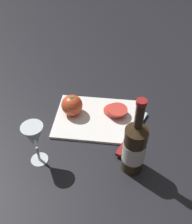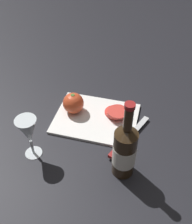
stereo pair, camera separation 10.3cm
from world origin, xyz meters
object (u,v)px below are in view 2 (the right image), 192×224
(wine_bottle, at_px, (125,151))
(wine_glass, at_px, (28,132))
(tomato_slice_stack_near, at_px, (116,112))
(knife, at_px, (122,144))
(whole_tomato, at_px, (73,103))

(wine_bottle, distance_m, wine_glass, 0.32)
(wine_bottle, bearing_deg, tomato_slice_stack_near, 106.27)
(wine_glass, xyz_separation_m, tomato_slice_stack_near, (0.25, 0.25, -0.08))
(wine_bottle, relative_size, knife, 1.22)
(wine_bottle, height_order, whole_tomato, wine_bottle)
(whole_tomato, relative_size, tomato_slice_stack_near, 0.85)
(wine_bottle, height_order, knife, wine_bottle)
(wine_glass, relative_size, tomato_slice_stack_near, 1.65)
(wine_bottle, bearing_deg, knife, 101.34)
(wine_bottle, height_order, tomato_slice_stack_near, wine_bottle)
(tomato_slice_stack_near, bearing_deg, knife, -70.65)
(wine_glass, height_order, knife, wine_glass)
(wine_glass, bearing_deg, knife, 19.38)
(wine_bottle, distance_m, tomato_slice_stack_near, 0.27)
(knife, xyz_separation_m, tomato_slice_stack_near, (-0.05, 0.15, 0.01))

